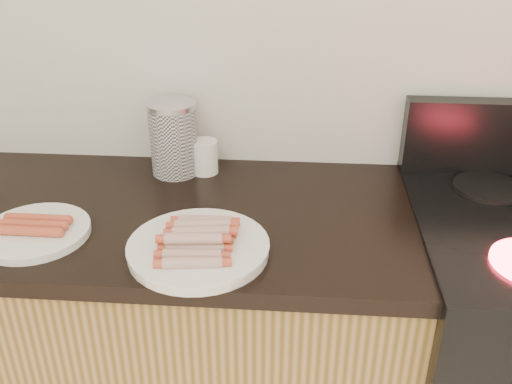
# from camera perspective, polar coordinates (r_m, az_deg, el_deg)

# --- Properties ---
(wall_back) EXTENTS (4.00, 0.04, 2.60)m
(wall_back) POSITION_cam_1_polar(r_m,az_deg,el_deg) (1.53, 0.14, 16.91)
(wall_back) COLOR silver
(wall_back) RESTS_ON ground
(cabinet_base) EXTENTS (2.20, 0.59, 0.86)m
(cabinet_base) POSITION_cam_1_polar(r_m,az_deg,el_deg) (1.85, -23.57, -13.85)
(cabinet_base) COLOR #9E7740
(cabinet_base) RESTS_ON floor
(burner_far_left) EXTENTS (0.18, 0.18, 0.01)m
(burner_far_left) POSITION_cam_1_polar(r_m,az_deg,el_deg) (1.59, 22.24, 0.44)
(burner_far_left) COLOR black
(burner_far_left) RESTS_ON stove
(main_plate) EXTENTS (0.31, 0.31, 0.02)m
(main_plate) POSITION_cam_1_polar(r_m,az_deg,el_deg) (1.23, -5.77, -5.75)
(main_plate) COLOR white
(main_plate) RESTS_ON counter_slab
(side_plate) EXTENTS (0.26, 0.26, 0.02)m
(side_plate) POSITION_cam_1_polar(r_m,az_deg,el_deg) (1.38, -21.23, -3.76)
(side_plate) COLOR white
(side_plate) RESTS_ON counter_slab
(hotdog_pile) EXTENTS (0.12, 0.20, 0.05)m
(hotdog_pile) POSITION_cam_1_polar(r_m,az_deg,el_deg) (1.22, -5.84, -4.60)
(hotdog_pile) COLOR maroon
(hotdog_pile) RESTS_ON main_plate
(plain_sausages) EXTENTS (0.14, 0.08, 0.02)m
(plain_sausages) POSITION_cam_1_polar(r_m,az_deg,el_deg) (1.37, -21.37, -3.06)
(plain_sausages) COLOR #AD612A
(plain_sausages) RESTS_ON side_plate
(canister) EXTENTS (0.13, 0.13, 0.20)m
(canister) POSITION_cam_1_polar(r_m,az_deg,el_deg) (1.56, -8.26, 5.34)
(canister) COLOR white
(canister) RESTS_ON counter_slab
(mug) EXTENTS (0.08, 0.08, 0.09)m
(mug) POSITION_cam_1_polar(r_m,az_deg,el_deg) (1.57, -5.18, 3.53)
(mug) COLOR white
(mug) RESTS_ON counter_slab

